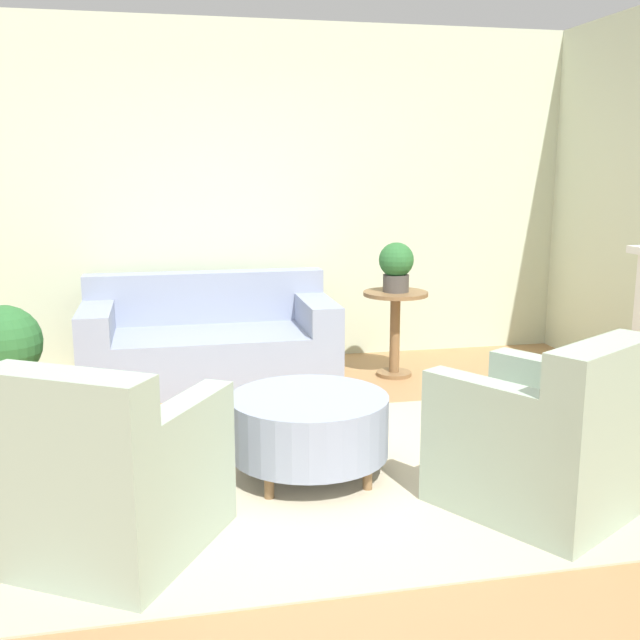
{
  "coord_description": "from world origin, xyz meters",
  "views": [
    {
      "loc": [
        -0.75,
        -3.68,
        1.64
      ],
      "look_at": [
        0.15,
        0.55,
        0.75
      ],
      "focal_mm": 42.0,
      "sensor_mm": 36.0,
      "label": 1
    }
  ],
  "objects_px": {
    "potted_plant_floor": "(4,346)",
    "couch": "(210,343)",
    "armchair_left": "(113,479)",
    "armchair_right": "(543,443)",
    "side_table": "(395,319)",
    "potted_plant_on_side_table": "(396,265)",
    "ottoman_table": "(309,425)"
  },
  "relations": [
    {
      "from": "couch",
      "to": "potted_plant_floor",
      "type": "relative_size",
      "value": 2.78
    },
    {
      "from": "armchair_left",
      "to": "armchair_right",
      "type": "xyz_separation_m",
      "value": [
        1.99,
        0.0,
        0.0
      ]
    },
    {
      "from": "potted_plant_on_side_table",
      "to": "potted_plant_floor",
      "type": "bearing_deg",
      "value": -179.77
    },
    {
      "from": "side_table",
      "to": "potted_plant_floor",
      "type": "bearing_deg",
      "value": -179.77
    },
    {
      "from": "couch",
      "to": "armchair_right",
      "type": "distance_m",
      "value": 2.98
    },
    {
      "from": "armchair_right",
      "to": "potted_plant_floor",
      "type": "relative_size",
      "value": 1.57
    },
    {
      "from": "couch",
      "to": "ottoman_table",
      "type": "height_order",
      "value": "couch"
    },
    {
      "from": "armchair_right",
      "to": "potted_plant_on_side_table",
      "type": "bearing_deg",
      "value": 89.07
    },
    {
      "from": "potted_plant_floor",
      "to": "couch",
      "type": "bearing_deg",
      "value": 7.34
    },
    {
      "from": "ottoman_table",
      "to": "potted_plant_on_side_table",
      "type": "distance_m",
      "value": 2.17
    },
    {
      "from": "armchair_right",
      "to": "side_table",
      "type": "xyz_separation_m",
      "value": [
        0.04,
        2.45,
        0.11
      ]
    },
    {
      "from": "couch",
      "to": "armchair_left",
      "type": "distance_m",
      "value": 2.69
    },
    {
      "from": "armchair_right",
      "to": "ottoman_table",
      "type": "height_order",
      "value": "armchair_right"
    },
    {
      "from": "armchair_left",
      "to": "potted_plant_floor",
      "type": "distance_m",
      "value": 2.59
    },
    {
      "from": "armchair_left",
      "to": "side_table",
      "type": "relative_size",
      "value": 1.58
    },
    {
      "from": "couch",
      "to": "potted_plant_on_side_table",
      "type": "bearing_deg",
      "value": -6.96
    },
    {
      "from": "potted_plant_on_side_table",
      "to": "ottoman_table",
      "type": "bearing_deg",
      "value": -120.28
    },
    {
      "from": "side_table",
      "to": "potted_plant_floor",
      "type": "relative_size",
      "value": 0.99
    },
    {
      "from": "armchair_right",
      "to": "ottoman_table",
      "type": "relative_size",
      "value": 1.26
    },
    {
      "from": "side_table",
      "to": "potted_plant_floor",
      "type": "height_order",
      "value": "potted_plant_floor"
    },
    {
      "from": "side_table",
      "to": "potted_plant_floor",
      "type": "xyz_separation_m",
      "value": [
        -2.9,
        -0.01,
        -0.07
      ]
    },
    {
      "from": "ottoman_table",
      "to": "couch",
      "type": "bearing_deg",
      "value": 101.28
    },
    {
      "from": "potted_plant_on_side_table",
      "to": "potted_plant_floor",
      "type": "xyz_separation_m",
      "value": [
        -2.9,
        -0.01,
        -0.5
      ]
    },
    {
      "from": "armchair_left",
      "to": "armchair_right",
      "type": "distance_m",
      "value": 1.99
    },
    {
      "from": "armchair_left",
      "to": "ottoman_table",
      "type": "xyz_separation_m",
      "value": [
        0.98,
        0.65,
        -0.06
      ]
    },
    {
      "from": "armchair_right",
      "to": "potted_plant_floor",
      "type": "distance_m",
      "value": 3.76
    },
    {
      "from": "armchair_left",
      "to": "ottoman_table",
      "type": "distance_m",
      "value": 1.17
    },
    {
      "from": "ottoman_table",
      "to": "side_table",
      "type": "relative_size",
      "value": 1.25
    },
    {
      "from": "armchair_left",
      "to": "armchair_right",
      "type": "bearing_deg",
      "value": 0.0
    },
    {
      "from": "couch",
      "to": "armchair_left",
      "type": "relative_size",
      "value": 1.77
    },
    {
      "from": "potted_plant_on_side_table",
      "to": "couch",
      "type": "bearing_deg",
      "value": 173.04
    },
    {
      "from": "armchair_right",
      "to": "ottoman_table",
      "type": "xyz_separation_m",
      "value": [
        -1.01,
        0.65,
        -0.06
      ]
    }
  ]
}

